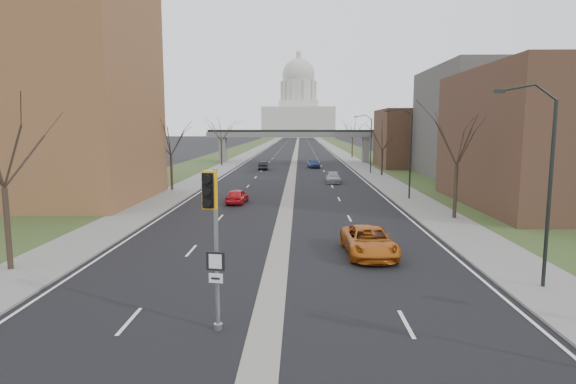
{
  "coord_description": "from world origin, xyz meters",
  "views": [
    {
      "loc": [
        1.18,
        -14.5,
        7.02
      ],
      "look_at": [
        0.61,
        8.27,
        3.93
      ],
      "focal_mm": 30.0,
      "sensor_mm": 36.0,
      "label": 1
    }
  ],
  "objects_px": {
    "car_right_mid": "(333,178)",
    "car_right_far": "(313,164)",
    "car_right_near": "(369,241)",
    "signal_pole_median": "(213,221)",
    "car_left_far": "(263,166)",
    "car_left_near": "(237,196)"
  },
  "relations": [
    {
      "from": "car_right_mid",
      "to": "car_right_far",
      "type": "bearing_deg",
      "value": 96.74
    },
    {
      "from": "car_right_mid",
      "to": "car_right_near",
      "type": "bearing_deg",
      "value": -88.69
    },
    {
      "from": "signal_pole_median",
      "to": "car_left_far",
      "type": "distance_m",
      "value": 63.49
    },
    {
      "from": "car_right_near",
      "to": "car_right_mid",
      "type": "relative_size",
      "value": 1.24
    },
    {
      "from": "signal_pole_median",
      "to": "car_left_near",
      "type": "height_order",
      "value": "signal_pole_median"
    },
    {
      "from": "car_left_near",
      "to": "car_left_far",
      "type": "relative_size",
      "value": 0.96
    },
    {
      "from": "car_right_far",
      "to": "car_right_near",
      "type": "bearing_deg",
      "value": -96.31
    },
    {
      "from": "signal_pole_median",
      "to": "car_left_far",
      "type": "height_order",
      "value": "signal_pole_median"
    },
    {
      "from": "signal_pole_median",
      "to": "car_right_near",
      "type": "height_order",
      "value": "signal_pole_median"
    },
    {
      "from": "car_right_mid",
      "to": "car_left_far",
      "type": "bearing_deg",
      "value": 120.98
    },
    {
      "from": "signal_pole_median",
      "to": "car_right_near",
      "type": "distance_m",
      "value": 12.71
    },
    {
      "from": "car_left_far",
      "to": "signal_pole_median",
      "type": "bearing_deg",
      "value": 91.54
    },
    {
      "from": "signal_pole_median",
      "to": "car_left_near",
      "type": "bearing_deg",
      "value": 105.58
    },
    {
      "from": "car_left_near",
      "to": "car_right_mid",
      "type": "bearing_deg",
      "value": -116.26
    },
    {
      "from": "signal_pole_median",
      "to": "car_left_far",
      "type": "bearing_deg",
      "value": 102.53
    },
    {
      "from": "car_right_far",
      "to": "signal_pole_median",
      "type": "bearing_deg",
      "value": -102.25
    },
    {
      "from": "car_left_far",
      "to": "car_right_mid",
      "type": "height_order",
      "value": "car_left_far"
    },
    {
      "from": "car_left_near",
      "to": "car_right_near",
      "type": "relative_size",
      "value": 0.71
    },
    {
      "from": "car_right_near",
      "to": "car_right_far",
      "type": "relative_size",
      "value": 1.28
    },
    {
      "from": "car_left_near",
      "to": "signal_pole_median",
      "type": "bearing_deg",
      "value": 100.41
    },
    {
      "from": "signal_pole_median",
      "to": "car_right_far",
      "type": "distance_m",
      "value": 67.39
    },
    {
      "from": "signal_pole_median",
      "to": "car_left_far",
      "type": "relative_size",
      "value": 1.36
    }
  ]
}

